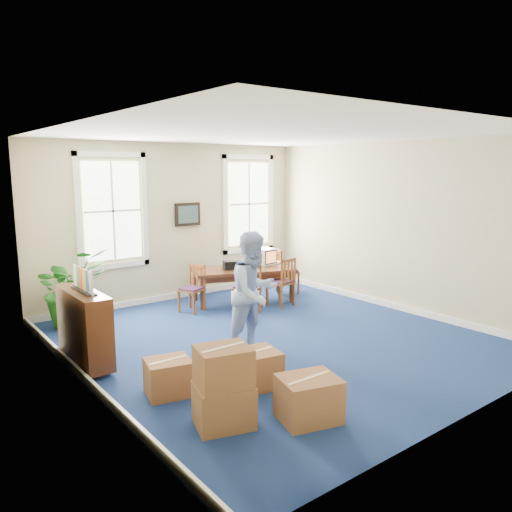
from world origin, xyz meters
TOP-DOWN VIEW (x-y plane):
  - floor at (0.00, 0.00)m, footprint 6.50×6.50m
  - ceiling at (0.00, 0.00)m, footprint 6.50×6.50m
  - wall_back at (0.00, 3.25)m, footprint 6.50×0.00m
  - wall_front at (0.00, -3.25)m, footprint 6.50×0.00m
  - wall_left at (-3.00, 0.00)m, footprint 0.00×6.50m
  - wall_right at (3.00, 0.00)m, footprint 0.00×6.50m
  - baseboard_back at (0.00, 3.22)m, footprint 6.00×0.04m
  - baseboard_left at (-2.97, 0.00)m, footprint 0.04×6.50m
  - baseboard_right at (2.97, 0.00)m, footprint 0.04×6.50m
  - window_left at (-1.30, 3.23)m, footprint 1.40×0.12m
  - window_right at (1.90, 3.23)m, footprint 1.40×0.12m
  - wall_picture at (0.30, 3.20)m, footprint 0.58×0.06m
  - conference_table at (0.96, 2.15)m, footprint 2.23×1.57m
  - crt_tv at (1.56, 2.20)m, footprint 0.42×0.45m
  - game_console at (1.83, 2.15)m, footprint 0.15×0.19m
  - equipment_bag at (0.72, 2.20)m, footprint 0.40×0.34m
  - chair_near_left at (0.54, 1.46)m, footprint 0.45×0.45m
  - chair_near_right at (1.37, 1.46)m, footprint 0.49×0.49m
  - chair_end_left at (-0.25, 2.15)m, footprint 0.53×0.53m
  - chair_end_right at (2.16, 2.15)m, footprint 0.58×0.58m
  - man at (-0.60, -0.27)m, footprint 0.96×0.78m
  - credenza at (-2.75, 0.74)m, footprint 0.36×1.26m
  - brochure_rack at (-2.73, 0.74)m, footprint 0.45×0.75m
  - potted_plant at (-2.33, 2.66)m, footprint 1.46×1.36m
  - cardboard_boxes at (-1.94, -1.68)m, footprint 1.88×1.88m

SIDE VIEW (x-z plane):
  - floor at x=0.00m, z-range 0.00..0.00m
  - baseboard_back at x=0.00m, z-range 0.00..0.12m
  - baseboard_left at x=-2.97m, z-range 0.00..0.12m
  - baseboard_right at x=2.97m, z-range 0.00..0.12m
  - conference_table at x=0.96m, z-range 0.00..0.69m
  - chair_end_left at x=-0.25m, z-range 0.00..0.89m
  - cardboard_boxes at x=-1.94m, z-range 0.00..0.91m
  - chair_near_left at x=0.54m, z-range 0.00..0.92m
  - chair_near_right at x=1.37m, z-range 0.00..0.97m
  - chair_end_right at x=2.16m, z-range 0.00..0.97m
  - credenza at x=-2.75m, z-range 0.00..0.99m
  - potted_plant at x=-2.33m, z-range 0.00..1.34m
  - game_console at x=1.83m, z-range 0.69..0.74m
  - equipment_bag at x=0.72m, z-range 0.69..0.87m
  - crt_tv at x=1.56m, z-range 0.69..1.04m
  - man at x=-0.60m, z-range 0.00..1.80m
  - brochure_rack at x=-2.73m, z-range 0.99..1.33m
  - wall_back at x=0.00m, z-range -1.65..4.85m
  - wall_front at x=0.00m, z-range -1.65..4.85m
  - wall_left at x=-3.00m, z-range -1.65..4.85m
  - wall_right at x=3.00m, z-range -1.65..4.85m
  - wall_picture at x=0.30m, z-range 1.51..1.99m
  - window_left at x=-1.30m, z-range 0.80..3.00m
  - window_right at x=1.90m, z-range 0.80..3.00m
  - ceiling at x=0.00m, z-range 3.20..3.20m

